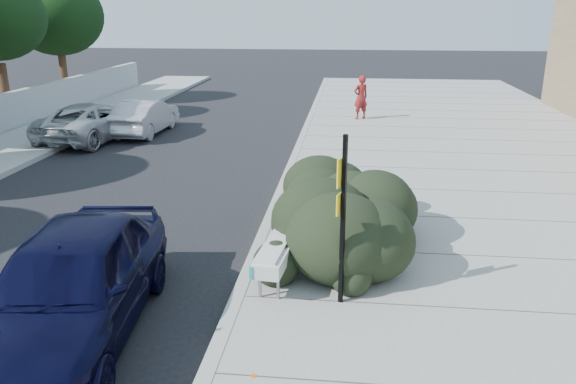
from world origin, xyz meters
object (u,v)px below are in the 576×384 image
Objects in this scene: pedestrian at (361,97)px; sedan_navy at (71,284)px; wagon_silver at (145,117)px; bench at (281,246)px; suv_silver at (93,121)px; bike_rack at (336,194)px; sign_post at (342,211)px.

sedan_navy is at bearing 44.45° from pedestrian.
wagon_silver is at bearing -10.14° from pedestrian.
sedan_navy is 1.22× the size of wagon_silver.
suv_silver is (-8.10, 10.38, -0.01)m from bench.
suv_silver is at bearing 39.62° from wagon_silver.
bike_rack reaches higher than bench.
suv_silver is (-9.12, 11.21, -0.99)m from sign_post.
sedan_navy is at bearing -143.42° from sign_post.
pedestrian is (4.24, 16.63, 0.22)m from sedan_navy.
suv_silver is 2.70× the size of pedestrian.
wagon_silver is at bearing 130.00° from bike_rack.
sedan_navy reaches higher than suv_silver.
pedestrian reaches higher than sedan_navy.
sign_post reaches higher than wagon_silver.
wagon_silver is at bearing 100.02° from sedan_navy.
bike_rack is at bearing 112.89° from sign_post.
sedan_navy is at bearing 121.34° from suv_silver.
bike_rack is at bearing 55.59° from pedestrian.
pedestrian reaches higher than wagon_silver.
pedestrian reaches higher than bench.
pedestrian is (9.60, 4.29, 0.37)m from suv_silver.
wagon_silver is (-3.86, 13.50, -0.17)m from sedan_navy.
sign_post is 0.55× the size of suv_silver.
pedestrian is at bearing 86.91° from bike_rack.
bench is 0.84× the size of sign_post.
bench is 13.30m from wagon_silver.
bike_rack is 12.03m from pedestrian.
pedestrian is at bearing 90.29° from bench.
pedestrian is at bearing -148.05° from suv_silver.
pedestrian is (8.10, 3.13, 0.40)m from wagon_silver.
bench is at bearing 135.80° from suv_silver.
sign_post reaches higher than bench.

